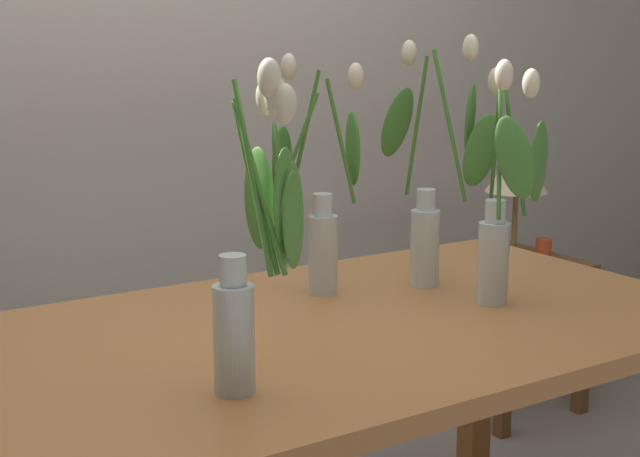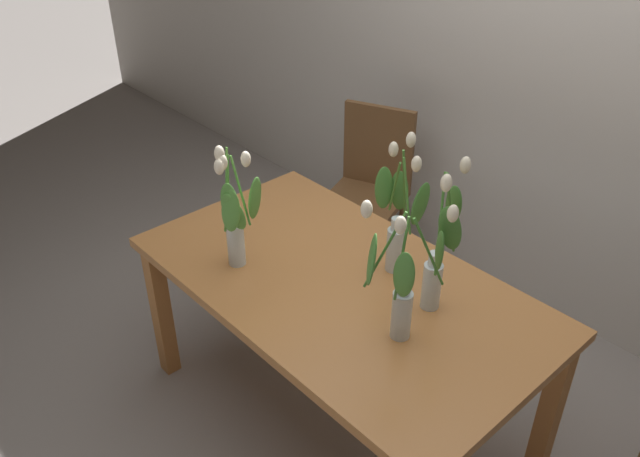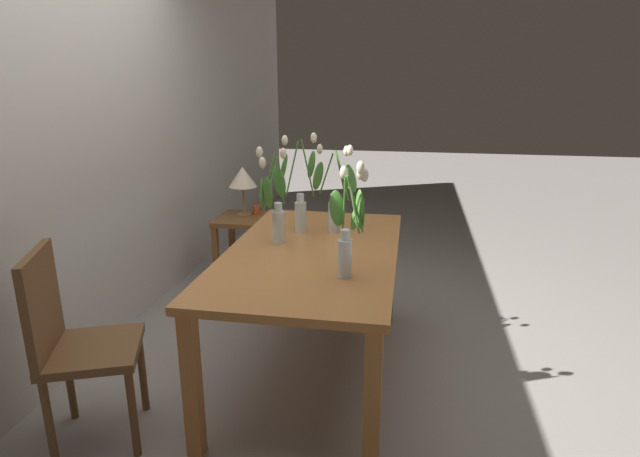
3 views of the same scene
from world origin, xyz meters
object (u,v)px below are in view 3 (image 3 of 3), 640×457
tulip_vase_2 (336,197)px  table_lamp (243,178)px  dining_chair (72,337)px  dining_table (312,266)px  pillar_candle (256,210)px  side_table (246,231)px  tulip_vase_1 (300,198)px  tulip_vase_0 (275,208)px  tulip_vase_3 (349,230)px

tulip_vase_2 → table_lamp: size_ratio=1.33×
tulip_vase_2 → dining_chair: (-1.10, 1.01, -0.42)m
dining_table → pillar_candle: bearing=28.2°
dining_chair → side_table: 1.98m
tulip_vase_1 → dining_chair: 1.40m
dining_table → table_lamp: 1.52m
tulip_vase_0 → table_lamp: size_ratio=1.35×
tulip_vase_2 → table_lamp: bearing=43.6°
side_table → table_lamp: (0.04, 0.02, 0.42)m
side_table → dining_table: bearing=-147.8°
dining_chair → tulip_vase_0: bearing=-41.6°
dining_table → tulip_vase_1: 0.47m
dining_table → pillar_candle: (1.35, 0.72, -0.06)m
tulip_vase_0 → tulip_vase_1: 0.27m
dining_chair → side_table: size_ratio=1.69×
dining_table → tulip_vase_1: size_ratio=2.76×
tulip_vase_0 → pillar_candle: 1.41m
pillar_candle → dining_chair: bearing=173.9°
table_lamp → pillar_candle: (0.07, -0.08, -0.27)m
tulip_vase_2 → pillar_candle: 1.31m
tulip_vase_1 → dining_table: bearing=-157.7°
tulip_vase_1 → dining_chair: (-1.07, 0.80, -0.42)m
dining_table → side_table: dining_table is taller
tulip_vase_2 → tulip_vase_3: bearing=-166.6°
tulip_vase_2 → tulip_vase_0: bearing=134.0°
dining_chair → pillar_candle: bearing=-6.1°
tulip_vase_2 → tulip_vase_3: size_ratio=0.98×
table_lamp → dining_chair: bearing=176.0°
tulip_vase_0 → side_table: (1.16, 0.56, -0.51)m
dining_table → tulip_vase_2: bearing=-11.3°
tulip_vase_2 → table_lamp: tulip_vase_2 is taller
side_table → tulip_vase_3: bearing=-146.9°
dining_table → side_table: bearing=32.2°
table_lamp → side_table: bearing=-151.9°
tulip_vase_1 → pillar_candle: 1.22m
dining_table → pillar_candle: 1.53m
dining_chair → side_table: dining_chair is taller
tulip_vase_3 → pillar_candle: bearing=29.9°
tulip_vase_3 → pillar_candle: (1.66, 0.96, -0.37)m
tulip_vase_1 → side_table: 1.22m
table_lamp → tulip_vase_0: bearing=-154.2°
tulip_vase_0 → pillar_candle: tulip_vase_0 is taller
side_table → pillar_candle: 0.20m
dining_table → tulip_vase_1: (0.34, 0.14, 0.29)m
tulip_vase_0 → table_lamp: 1.34m
tulip_vase_1 → tulip_vase_3: tulip_vase_1 is taller
tulip_vase_3 → pillar_candle: 1.95m
pillar_candle → tulip_vase_0: bearing=-158.5°
pillar_candle → table_lamp: bearing=129.7°
dining_chair → dining_table: bearing=-52.1°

